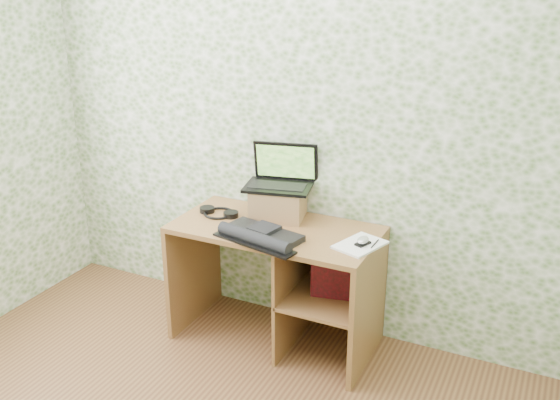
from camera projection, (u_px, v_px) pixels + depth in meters
The scene contains 10 objects.
wall_back at pixel (298, 123), 3.69m from camera, with size 3.50×3.50×0.00m, color silver.
desk at pixel (290, 269), 3.71m from camera, with size 1.20×0.60×0.75m.
riser at pixel (278, 203), 3.74m from camera, with size 0.31×0.26×0.18m, color #946A42.
laptop at pixel (281, 177), 3.72m from camera, with size 0.44×0.35×0.26m.
keyboard at pixel (260, 235), 3.45m from camera, with size 0.53×0.36×0.07m.
headphones at pixel (219, 213), 3.80m from camera, with size 0.26×0.19×0.03m.
notepad at pixel (360, 245), 3.38m from camera, with size 0.19×0.28×0.01m, color white.
mouse at pixel (363, 242), 3.37m from camera, with size 0.06×0.09×0.03m, color silver.
pen at pixel (375, 244), 3.37m from camera, with size 0.01×0.01×0.12m, color black.
red_box at pixel (336, 270), 3.54m from camera, with size 0.28×0.09×0.33m, color maroon.
Camera 1 is at (1.47, -1.55, 2.18)m, focal length 40.00 mm.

